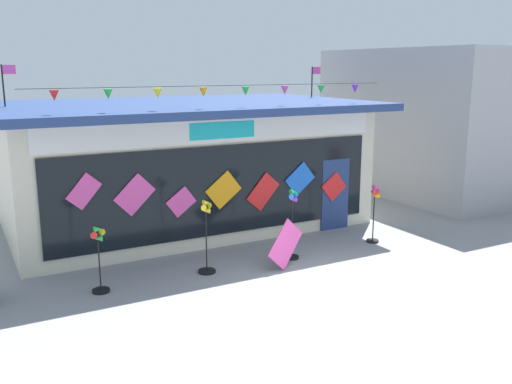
{
  "coord_description": "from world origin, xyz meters",
  "views": [
    {
      "loc": [
        -6.83,
        -8.71,
        4.51
      ],
      "look_at": [
        -0.36,
        3.2,
        1.49
      ],
      "focal_mm": 39.62,
      "sensor_mm": 36.0,
      "label": 1
    }
  ],
  "objects_px": {
    "wind_spinner_far_left": "(99,257)",
    "kite_shop_building": "(181,162)",
    "wind_spinner_left": "(207,238)",
    "display_kite_on_ground": "(286,244)",
    "wind_spinner_center_right": "(375,206)",
    "wind_spinner_center_left": "(293,221)"
  },
  "relations": [
    {
      "from": "wind_spinner_left",
      "to": "wind_spinner_center_left",
      "type": "relative_size",
      "value": 0.98
    },
    {
      "from": "wind_spinner_center_left",
      "to": "wind_spinner_center_right",
      "type": "relative_size",
      "value": 1.11
    },
    {
      "from": "wind_spinner_left",
      "to": "wind_spinner_far_left",
      "type": "bearing_deg",
      "value": 179.97
    },
    {
      "from": "wind_spinner_center_left",
      "to": "display_kite_on_ground",
      "type": "height_order",
      "value": "wind_spinner_center_left"
    },
    {
      "from": "wind_spinner_center_left",
      "to": "display_kite_on_ground",
      "type": "xyz_separation_m",
      "value": [
        -0.45,
        -0.43,
        -0.38
      ]
    },
    {
      "from": "wind_spinner_center_right",
      "to": "wind_spinner_left",
      "type": "bearing_deg",
      "value": 179.76
    },
    {
      "from": "wind_spinner_left",
      "to": "wind_spinner_center_left",
      "type": "xyz_separation_m",
      "value": [
        2.17,
        -0.1,
        0.12
      ]
    },
    {
      "from": "kite_shop_building",
      "to": "wind_spinner_center_left",
      "type": "bearing_deg",
      "value": -76.6
    },
    {
      "from": "kite_shop_building",
      "to": "display_kite_on_ground",
      "type": "relative_size",
      "value": 9.67
    },
    {
      "from": "wind_spinner_left",
      "to": "wind_spinner_center_right",
      "type": "relative_size",
      "value": 1.09
    },
    {
      "from": "wind_spinner_far_left",
      "to": "wind_spinner_center_left",
      "type": "relative_size",
      "value": 0.82
    },
    {
      "from": "wind_spinner_center_right",
      "to": "kite_shop_building",
      "type": "bearing_deg",
      "value": 129.66
    },
    {
      "from": "wind_spinner_left",
      "to": "kite_shop_building",
      "type": "bearing_deg",
      "value": 75.62
    },
    {
      "from": "wind_spinner_far_left",
      "to": "wind_spinner_center_left",
      "type": "distance_m",
      "value": 4.53
    },
    {
      "from": "wind_spinner_far_left",
      "to": "kite_shop_building",
      "type": "bearing_deg",
      "value": 51.39
    },
    {
      "from": "wind_spinner_center_left",
      "to": "display_kite_on_ground",
      "type": "relative_size",
      "value": 1.65
    },
    {
      "from": "wind_spinner_left",
      "to": "display_kite_on_ground",
      "type": "relative_size",
      "value": 1.62
    },
    {
      "from": "kite_shop_building",
      "to": "display_kite_on_ground",
      "type": "xyz_separation_m",
      "value": [
        0.61,
        -4.87,
        -1.24
      ]
    },
    {
      "from": "display_kite_on_ground",
      "to": "wind_spinner_center_left",
      "type": "bearing_deg",
      "value": 43.59
    },
    {
      "from": "wind_spinner_left",
      "to": "wind_spinner_center_right",
      "type": "bearing_deg",
      "value": -0.24
    },
    {
      "from": "display_kite_on_ground",
      "to": "wind_spinner_center_right",
      "type": "bearing_deg",
      "value": 9.58
    },
    {
      "from": "wind_spinner_left",
      "to": "display_kite_on_ground",
      "type": "xyz_separation_m",
      "value": [
        1.72,
        -0.53,
        -0.26
      ]
    }
  ]
}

